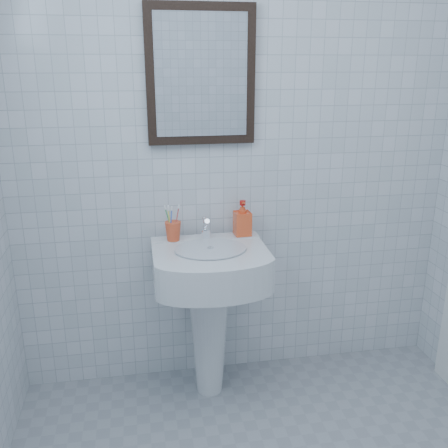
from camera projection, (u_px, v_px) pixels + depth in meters
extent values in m
cube|color=silver|center=(238.00, 140.00, 2.40)|extent=(2.20, 0.02, 2.50)
cone|color=silver|center=(209.00, 333.00, 2.48)|extent=(0.21, 0.21, 0.65)
cube|color=silver|center=(210.00, 264.00, 2.31)|extent=(0.52, 0.37, 0.16)
cube|color=silver|center=(205.00, 240.00, 2.43)|extent=(0.52, 0.09, 0.03)
cylinder|color=silver|center=(210.00, 249.00, 2.26)|extent=(0.33, 0.33, 0.01)
cylinder|color=white|center=(206.00, 234.00, 2.39)|extent=(0.05, 0.05, 0.05)
cylinder|color=white|center=(206.00, 224.00, 2.36)|extent=(0.02, 0.09, 0.07)
cylinder|color=white|center=(205.00, 226.00, 2.40)|extent=(0.03, 0.05, 0.08)
imported|color=#E73F16|center=(242.00, 218.00, 2.43)|extent=(0.08, 0.08, 0.17)
cube|color=black|center=(201.00, 76.00, 2.26)|extent=(0.50, 0.04, 0.62)
cube|color=silver|center=(201.00, 76.00, 2.25)|extent=(0.42, 0.00, 0.54)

